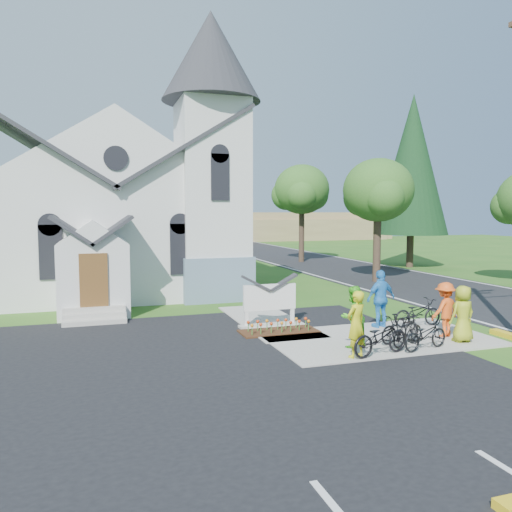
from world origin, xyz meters
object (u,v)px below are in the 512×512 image
object	(u,v)px
church_sign	(270,298)
bike_1	(400,328)
cyclist_3	(445,309)
bike_4	(418,313)
cyclist_2	(381,299)
bike_2	(425,335)
cyclist_4	(463,314)
bike_3	(408,331)
cyclist_1	(353,317)
cyclist_0	(356,324)
bike_0	(381,337)

from	to	relation	value
church_sign	bike_1	xyz separation A→B (m)	(2.95, -3.47, -0.51)
church_sign	cyclist_3	size ratio (longest dim) A/B	1.27
bike_4	church_sign	bearing A→B (deg)	68.99
cyclist_2	bike_2	size ratio (longest dim) A/B	1.18
cyclist_4	bike_3	bearing A→B (deg)	-6.83
cyclist_1	cyclist_3	xyz separation A→B (m)	(3.41, 0.21, -0.04)
church_sign	cyclist_0	xyz separation A→B (m)	(0.94, -4.34, -0.06)
bike_3	bike_4	xyz separation A→B (m)	(1.83, 2.05, 0.04)
bike_1	cyclist_2	bearing A→B (deg)	-27.89
church_sign	bike_2	xyz separation A→B (m)	(3.20, -4.32, -0.53)
cyclist_1	cyclist_0	bearing A→B (deg)	47.79
cyclist_1	cyclist_2	size ratio (longest dim) A/B	0.91
cyclist_4	bike_0	bearing A→B (deg)	5.07
church_sign	cyclist_1	size ratio (longest dim) A/B	1.22
cyclist_0	cyclist_4	distance (m)	3.92
bike_1	bike_3	distance (m)	0.34
church_sign	cyclist_0	bearing A→B (deg)	-77.80
bike_0	bike_1	size ratio (longest dim) A/B	1.24
church_sign	bike_0	bearing A→B (deg)	-69.24
bike_3	cyclist_4	world-z (taller)	cyclist_4
church_sign	bike_4	distance (m)	5.14
church_sign	cyclist_3	xyz separation A→B (m)	(4.78, -3.18, -0.11)
bike_2	bike_4	xyz separation A→B (m)	(1.61, 2.57, 0.04)
cyclist_0	bike_0	world-z (taller)	cyclist_0
church_sign	bike_1	bearing A→B (deg)	-49.62
cyclist_1	bike_4	distance (m)	3.83
cyclist_1	cyclist_2	distance (m)	2.92
bike_0	cyclist_2	world-z (taller)	cyclist_2
cyclist_1	bike_4	bearing A→B (deg)	-172.46
church_sign	bike_3	size ratio (longest dim) A/B	1.48
bike_2	bike_4	world-z (taller)	bike_4
bike_0	cyclist_1	size ratio (longest dim) A/B	1.06
cyclist_1	cyclist_4	distance (m)	3.51
bike_0	cyclist_2	size ratio (longest dim) A/B	0.97
church_sign	cyclist_2	xyz separation A→B (m)	(3.54, -1.43, 0.01)
bike_2	cyclist_3	xyz separation A→B (m)	(1.58, 1.14, 0.42)
bike_0	bike_1	xyz separation A→B (m)	(1.28, 0.93, -0.04)
bike_0	bike_4	bearing A→B (deg)	-62.12
cyclist_3	bike_4	size ratio (longest dim) A/B	0.94
bike_0	cyclist_3	size ratio (longest dim) A/B	1.11
bike_1	bike_2	bearing A→B (deg)	-175.55
cyclist_2	bike_4	size ratio (longest dim) A/B	1.08
church_sign	bike_4	size ratio (longest dim) A/B	1.19
cyclist_2	cyclist_4	world-z (taller)	cyclist_2
cyclist_0	cyclist_1	bearing A→B (deg)	-136.17
cyclist_2	cyclist_4	distance (m)	2.80
cyclist_2	cyclist_3	world-z (taller)	cyclist_2
cyclist_0	cyclist_4	xyz separation A→B (m)	(3.90, 0.43, -0.05)
cyclist_4	bike_2	bearing A→B (deg)	10.32
bike_3	bike_4	distance (m)	2.75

